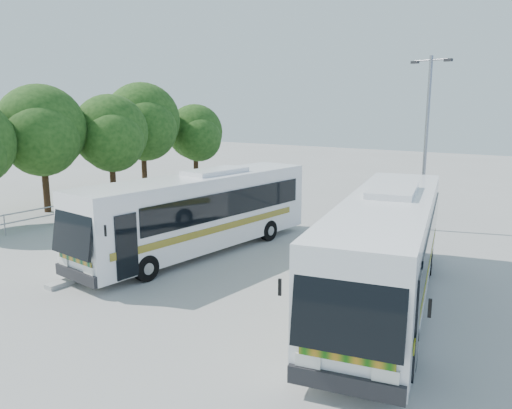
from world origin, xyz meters
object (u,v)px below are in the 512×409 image
Objects in this scene: coach_adjacent at (386,247)px; coach_main at (200,211)px; lamppost at (426,136)px; tree_far_e at (196,132)px; tree_far_d at (143,121)px; tree_far_c at (111,132)px; tree_far_b at (42,129)px.

coach_main is at bearing 160.34° from coach_adjacent.
coach_main is 11.09m from lamppost.
lamppost is (6.25, 8.74, 2.72)m from coach_main.
lamppost reaches higher than coach_adjacent.
coach_main is 1.42× the size of lamppost.
tree_far_e is at bearing 178.96° from lamppost.
tree_far_d is 0.63× the size of coach_adjacent.
tree_far_c is at bearing -154.89° from lamppost.
tree_far_b is at bearing -91.83° from tree_far_e.
coach_main is at bearing -24.64° from tree_far_c.
tree_far_c is 20.23m from coach_adjacent.
tree_far_d is 0.65× the size of coach_main.
coach_main is at bearing -112.30° from lamppost.
tree_far_c is 0.88× the size of tree_far_d.
tree_far_c is at bearing 160.67° from coach_main.
coach_adjacent is at bearing -1.96° from coach_main.
coach_main is (11.12, -5.10, -2.56)m from tree_far_c.
lamppost is at bearing -14.30° from tree_far_e.
tree_far_b is 19.76m from lamppost.
tree_far_b is 0.87× the size of lamppost.
tree_far_c is 0.57× the size of coach_main.
tree_far_d is 0.92× the size of lamppost.
tree_far_d is at bearing 107.83° from tree_far_c.
lamppost reaches higher than coach_main.
tree_far_b is 4.01m from tree_far_c.
coach_adjacent is (19.12, -6.12, -2.51)m from tree_far_c.
tree_far_d is 1.24× the size of tree_far_e.
lamppost reaches higher than tree_far_d.
tree_far_e is 17.80m from coach_main.
coach_main is at bearing -5.71° from tree_far_b.
tree_far_c reaches higher than coach_adjacent.
coach_adjacent is at bearing -36.12° from tree_far_e.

